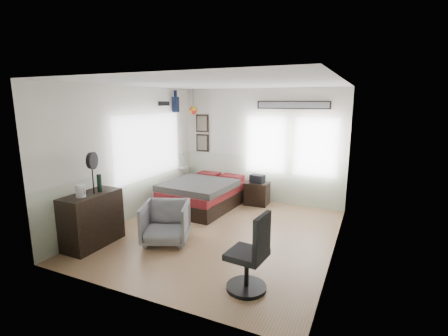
{
  "coord_description": "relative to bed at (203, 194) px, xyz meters",
  "views": [
    {
      "loc": [
        2.44,
        -5.1,
        2.39
      ],
      "look_at": [
        -0.1,
        0.4,
        1.15
      ],
      "focal_mm": 26.0,
      "sensor_mm": 36.0,
      "label": 1
    }
  ],
  "objects": [
    {
      "name": "ground_plane",
      "position": [
        1.0,
        -1.23,
        -0.31
      ],
      "size": [
        4.0,
        4.5,
        0.01
      ],
      "primitive_type": "cube",
      "color": "#986941"
    },
    {
      "name": "room_shell",
      "position": [
        0.93,
        -1.04,
        1.31
      ],
      "size": [
        4.02,
        4.52,
        2.71
      ],
      "color": "silver",
      "rests_on": "ground_plane"
    },
    {
      "name": "wall_decor",
      "position": [
        -0.1,
        0.73,
        1.79
      ],
      "size": [
        3.55,
        1.32,
        1.44
      ],
      "color": "black",
      "rests_on": "room_shell"
    },
    {
      "name": "bed",
      "position": [
        0.0,
        0.0,
        0.0
      ],
      "size": [
        1.52,
        2.04,
        0.63
      ],
      "rotation": [
        0.0,
        0.0,
        -0.06
      ],
      "color": "black",
      "rests_on": "ground_plane"
    },
    {
      "name": "dresser",
      "position": [
        -0.74,
        -2.57,
        0.14
      ],
      "size": [
        0.48,
        1.0,
        0.9
      ],
      "primitive_type": "cube",
      "color": "black",
      "rests_on": "ground_plane"
    },
    {
      "name": "armchair",
      "position": [
        0.33,
        -1.97,
        0.05
      ],
      "size": [
        1.0,
        1.01,
        0.71
      ],
      "primitive_type": "imported",
      "rotation": [
        0.0,
        0.0,
        0.4
      ],
      "color": "slate",
      "rests_on": "ground_plane"
    },
    {
      "name": "nightstand",
      "position": [
        1.06,
        0.69,
        -0.04
      ],
      "size": [
        0.54,
        0.44,
        0.53
      ],
      "primitive_type": "cube",
      "rotation": [
        0.0,
        0.0,
        0.03
      ],
      "color": "black",
      "rests_on": "ground_plane"
    },
    {
      "name": "task_chair",
      "position": [
        2.17,
        -2.75,
        0.12
      ],
      "size": [
        0.52,
        0.52,
        1.05
      ],
      "rotation": [
        0.0,
        0.0,
        -0.09
      ],
      "color": "black",
      "rests_on": "ground_plane"
    },
    {
      "name": "kettle",
      "position": [
        -0.72,
        -2.77,
        0.69
      ],
      "size": [
        0.17,
        0.15,
        0.2
      ],
      "rotation": [
        0.0,
        0.0,
        0.24
      ],
      "color": "silver",
      "rests_on": "dresser"
    },
    {
      "name": "bottle",
      "position": [
        -0.67,
        -2.42,
        0.75
      ],
      "size": [
        0.08,
        0.08,
        0.3
      ],
      "primitive_type": "cylinder",
      "color": "black",
      "rests_on": "dresser"
    },
    {
      "name": "stand_fan",
      "position": [
        -0.66,
        -2.54,
        1.14
      ],
      "size": [
        0.16,
        0.28,
        0.7
      ],
      "rotation": [
        0.0,
        0.0,
        0.35
      ],
      "color": "black",
      "rests_on": "dresser"
    },
    {
      "name": "black_bag",
      "position": [
        1.06,
        0.69,
        0.32
      ],
      "size": [
        0.35,
        0.25,
        0.19
      ],
      "primitive_type": "cube",
      "rotation": [
        0.0,
        0.0,
        -0.15
      ],
      "color": "black",
      "rests_on": "nightstand"
    }
  ]
}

